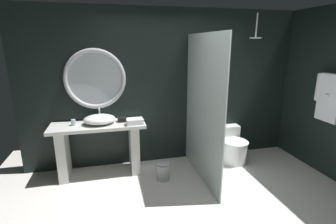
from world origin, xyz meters
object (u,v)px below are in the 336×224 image
(hanging_bathrobe, at_px, (331,95))
(rain_shower_head, at_px, (256,35))
(round_wall_mirror, at_px, (95,79))
(folded_hand_towel, at_px, (135,122))
(tumbler_cup, at_px, (73,122))
(vessel_sink, at_px, (100,119))
(waste_bin, at_px, (163,170))
(tissue_box, at_px, (122,120))
(toilet, at_px, (233,146))

(hanging_bathrobe, bearing_deg, rain_shower_head, 137.12)
(round_wall_mirror, distance_m, folded_hand_towel, 0.92)
(tumbler_cup, xyz_separation_m, round_wall_mirror, (0.35, 0.22, 0.61))
(vessel_sink, xyz_separation_m, rain_shower_head, (2.51, -0.06, 1.25))
(waste_bin, bearing_deg, tissue_box, 141.16)
(rain_shower_head, distance_m, waste_bin, 2.60)
(round_wall_mirror, bearing_deg, vessel_sink, -82.82)
(round_wall_mirror, height_order, folded_hand_towel, round_wall_mirror)
(waste_bin, bearing_deg, vessel_sink, 155.38)
(waste_bin, distance_m, folded_hand_towel, 0.86)
(tissue_box, relative_size, hanging_bathrobe, 0.19)
(vessel_sink, bearing_deg, hanging_bathrobe, -14.14)
(tissue_box, distance_m, toilet, 2.01)
(round_wall_mirror, relative_size, toilet, 1.48)
(tumbler_cup, relative_size, waste_bin, 0.30)
(folded_hand_towel, bearing_deg, rain_shower_head, 2.87)
(tissue_box, distance_m, rain_shower_head, 2.53)
(round_wall_mirror, bearing_deg, rain_shower_head, -6.75)
(round_wall_mirror, height_order, rain_shower_head, rain_shower_head)
(toilet, bearing_deg, tumbler_cup, 178.61)
(tumbler_cup, relative_size, toilet, 0.14)
(tumbler_cup, height_order, round_wall_mirror, round_wall_mirror)
(hanging_bathrobe, height_order, folded_hand_towel, hanging_bathrobe)
(tissue_box, height_order, toilet, tissue_box)
(tissue_box, relative_size, toilet, 0.22)
(vessel_sink, relative_size, tumbler_cup, 5.31)
(toilet, height_order, waste_bin, toilet)
(rain_shower_head, distance_m, toilet, 1.93)
(waste_bin, bearing_deg, toilet, 15.42)
(rain_shower_head, bearing_deg, hanging_bathrobe, -42.88)
(rain_shower_head, height_order, folded_hand_towel, rain_shower_head)
(tumbler_cup, bearing_deg, waste_bin, -18.69)
(round_wall_mirror, distance_m, rain_shower_head, 2.65)
(round_wall_mirror, xyz_separation_m, rain_shower_head, (2.54, -0.30, 0.67))
(tissue_box, relative_size, folded_hand_towel, 0.57)
(hanging_bathrobe, distance_m, folded_hand_towel, 2.95)
(toilet, bearing_deg, waste_bin, -164.58)
(waste_bin, xyz_separation_m, folded_hand_towel, (-0.38, 0.26, 0.73))
(round_wall_mirror, bearing_deg, hanging_bathrobe, -17.77)
(vessel_sink, relative_size, round_wall_mirror, 0.51)
(vessel_sink, height_order, folded_hand_towel, vessel_sink)
(tumbler_cup, height_order, tissue_box, tumbler_cup)
(vessel_sink, relative_size, hanging_bathrobe, 0.62)
(tumbler_cup, distance_m, hanging_bathrobe, 3.86)
(tissue_box, distance_m, waste_bin, 1.02)
(hanging_bathrobe, bearing_deg, waste_bin, 170.04)
(round_wall_mirror, relative_size, rain_shower_head, 2.44)
(folded_hand_towel, bearing_deg, waste_bin, -33.67)
(rain_shower_head, bearing_deg, tissue_box, 177.42)
(vessel_sink, height_order, hanging_bathrobe, hanging_bathrobe)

